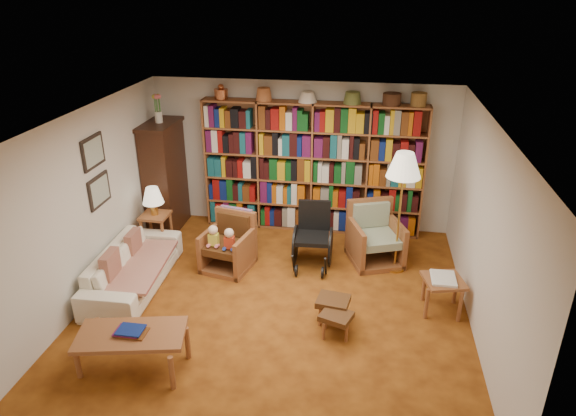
% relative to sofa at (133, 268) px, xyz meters
% --- Properties ---
extents(floor, '(5.00, 5.00, 0.00)m').
position_rel_sofa_xyz_m(floor, '(2.05, -0.12, -0.29)').
color(floor, '#9D5518').
rests_on(floor, ground).
extents(ceiling, '(5.00, 5.00, 0.00)m').
position_rel_sofa_xyz_m(ceiling, '(2.05, -0.12, 2.21)').
color(ceiling, white).
rests_on(ceiling, wall_back).
extents(wall_back, '(5.00, 0.00, 5.00)m').
position_rel_sofa_xyz_m(wall_back, '(2.05, 2.38, 0.96)').
color(wall_back, silver).
rests_on(wall_back, floor).
extents(wall_front, '(5.00, 0.00, 5.00)m').
position_rel_sofa_xyz_m(wall_front, '(2.05, -2.62, 0.96)').
color(wall_front, silver).
rests_on(wall_front, floor).
extents(wall_left, '(0.00, 5.00, 5.00)m').
position_rel_sofa_xyz_m(wall_left, '(-0.45, -0.12, 0.96)').
color(wall_left, silver).
rests_on(wall_left, floor).
extents(wall_right, '(0.00, 5.00, 5.00)m').
position_rel_sofa_xyz_m(wall_right, '(4.55, -0.12, 0.96)').
color(wall_right, silver).
rests_on(wall_right, floor).
extents(bookshelf, '(3.60, 0.30, 2.42)m').
position_rel_sofa_xyz_m(bookshelf, '(2.25, 2.21, 0.88)').
color(bookshelf, brown).
rests_on(bookshelf, floor).
extents(curio_cabinet, '(0.50, 0.95, 2.40)m').
position_rel_sofa_xyz_m(curio_cabinet, '(-0.20, 1.88, 0.67)').
color(curio_cabinet, '#381C0F').
rests_on(curio_cabinet, floor).
extents(framed_pictures, '(0.03, 0.52, 0.97)m').
position_rel_sofa_xyz_m(framed_pictures, '(-0.43, 0.18, 1.34)').
color(framed_pictures, black).
rests_on(framed_pictures, wall_left).
extents(sofa, '(1.99, 0.83, 0.57)m').
position_rel_sofa_xyz_m(sofa, '(0.00, 0.00, 0.00)').
color(sofa, white).
rests_on(sofa, floor).
extents(sofa_throw, '(0.88, 1.50, 0.04)m').
position_rel_sofa_xyz_m(sofa_throw, '(0.05, 0.00, 0.01)').
color(sofa_throw, beige).
rests_on(sofa_throw, sofa).
extents(cushion_left, '(0.11, 0.35, 0.34)m').
position_rel_sofa_xyz_m(cushion_left, '(-0.13, 0.35, 0.16)').
color(cushion_left, maroon).
rests_on(cushion_left, sofa).
extents(cushion_right, '(0.14, 0.39, 0.39)m').
position_rel_sofa_xyz_m(cushion_right, '(-0.13, -0.35, 0.16)').
color(cushion_right, maroon).
rests_on(cushion_right, sofa).
extents(side_table_lamp, '(0.42, 0.42, 0.60)m').
position_rel_sofa_xyz_m(side_table_lamp, '(-0.10, 1.10, 0.16)').
color(side_table_lamp, brown).
rests_on(side_table_lamp, floor).
extents(table_lamp, '(0.33, 0.33, 0.45)m').
position_rel_sofa_xyz_m(table_lamp, '(-0.10, 1.10, 0.62)').
color(table_lamp, gold).
rests_on(table_lamp, side_table_lamp).
extents(armchair_leather, '(0.81, 0.83, 0.84)m').
position_rel_sofa_xyz_m(armchair_leather, '(1.18, 0.77, 0.06)').
color(armchair_leather, brown).
rests_on(armchair_leather, floor).
extents(armchair_sage, '(0.99, 0.99, 0.91)m').
position_rel_sofa_xyz_m(armchair_sage, '(3.34, 1.32, 0.06)').
color(armchair_sage, brown).
rests_on(armchair_sage, floor).
extents(wheelchair, '(0.56, 0.79, 0.99)m').
position_rel_sofa_xyz_m(wheelchair, '(2.41, 1.01, 0.16)').
color(wheelchair, black).
rests_on(wheelchair, floor).
extents(floor_lamp, '(0.48, 0.48, 1.82)m').
position_rel_sofa_xyz_m(floor_lamp, '(3.64, 1.04, 1.28)').
color(floor_lamp, gold).
rests_on(floor_lamp, floor).
extents(side_table_papers, '(0.59, 0.59, 0.50)m').
position_rel_sofa_xyz_m(side_table_papers, '(4.20, 0.06, 0.11)').
color(side_table_papers, brown).
rests_on(side_table_papers, floor).
extents(footstool_a, '(0.44, 0.39, 0.33)m').
position_rel_sofa_xyz_m(footstool_a, '(2.83, -0.39, -0.01)').
color(footstool_a, '#4B2D14').
rests_on(footstool_a, floor).
extents(footstool_b, '(0.44, 0.41, 0.31)m').
position_rel_sofa_xyz_m(footstool_b, '(2.89, -0.66, -0.04)').
color(footstool_b, '#4B2D14').
rests_on(footstool_b, floor).
extents(coffee_table, '(1.25, 0.80, 0.52)m').
position_rel_sofa_xyz_m(coffee_table, '(0.72, -1.58, 0.13)').
color(coffee_table, brown).
rests_on(coffee_table, floor).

